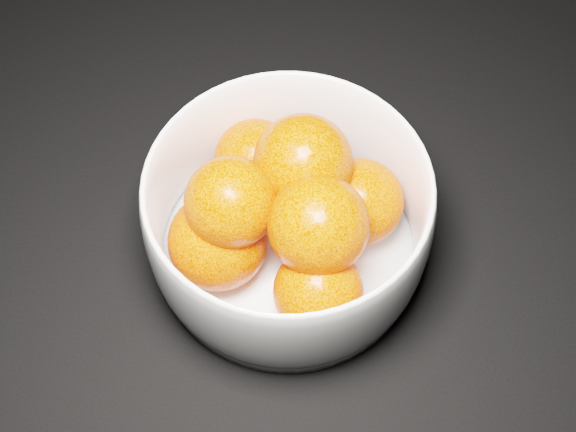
# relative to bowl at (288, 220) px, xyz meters

# --- Properties ---
(bowl) EXTENTS (0.20, 0.20, 0.10)m
(bowl) POSITION_rel_bowl_xyz_m (0.00, 0.00, 0.00)
(bowl) COLOR white
(bowl) RESTS_ON ground
(orange_pile) EXTENTS (0.16, 0.16, 0.10)m
(orange_pile) POSITION_rel_bowl_xyz_m (-0.00, 0.00, 0.01)
(orange_pile) COLOR #E8460C
(orange_pile) RESTS_ON bowl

